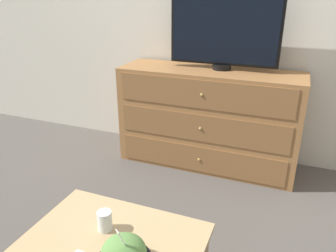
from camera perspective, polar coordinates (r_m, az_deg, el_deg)
name	(u,v)px	position (r m, az deg, el deg)	size (l,w,h in m)	color
ground_plane	(206,148)	(3.17, 6.70, -3.90)	(12.00, 12.00, 0.00)	#56514C
wall_back	(214,4)	(2.86, 8.09, 20.29)	(12.00, 0.05, 2.60)	silver
dresser	(208,119)	(2.76, 6.98, 1.30)	(1.46, 0.47, 0.82)	#9E6B3D
tv	(225,27)	(2.63, 9.82, 16.62)	(0.85, 0.15, 0.63)	black
drink_cup	(104,222)	(1.53, -11.03, -16.03)	(0.07, 0.07, 0.09)	beige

